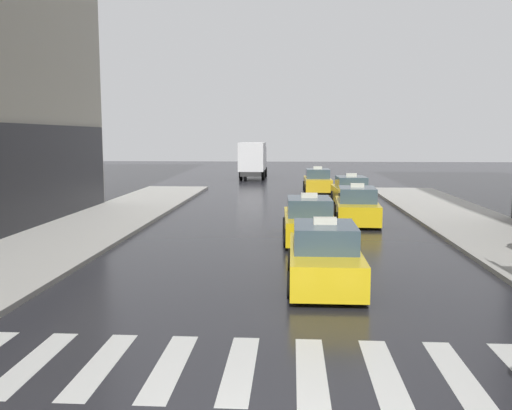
{
  "coord_description": "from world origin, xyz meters",
  "views": [
    {
      "loc": [
        0.25,
        -5.84,
        3.89
      ],
      "look_at": [
        -0.65,
        8.0,
        2.16
      ],
      "focal_mm": 38.57,
      "sensor_mm": 36.0,
      "label": 1
    }
  ],
  "objects_px": {
    "taxi_third": "(357,207)",
    "taxi_fifth": "(317,181)",
    "taxi_second": "(309,221)",
    "taxi_fourth": "(351,192)",
    "taxi_lead": "(324,257)",
    "box_truck": "(253,159)"
  },
  "relations": [
    {
      "from": "taxi_third",
      "to": "taxi_fifth",
      "type": "distance_m",
      "value": 14.14
    },
    {
      "from": "taxi_second",
      "to": "taxi_fourth",
      "type": "xyz_separation_m",
      "value": [
        2.74,
        11.15,
        0.0
      ]
    },
    {
      "from": "taxi_second",
      "to": "taxi_third",
      "type": "distance_m",
      "value": 4.94
    },
    {
      "from": "taxi_lead",
      "to": "taxi_fifth",
      "type": "height_order",
      "value": "same"
    },
    {
      "from": "taxi_second",
      "to": "taxi_lead",
      "type": "bearing_deg",
      "value": -88.0
    },
    {
      "from": "taxi_fourth",
      "to": "taxi_fifth",
      "type": "relative_size",
      "value": 1.01
    },
    {
      "from": "taxi_lead",
      "to": "taxi_third",
      "type": "relative_size",
      "value": 0.98
    },
    {
      "from": "taxi_fourth",
      "to": "box_truck",
      "type": "height_order",
      "value": "box_truck"
    },
    {
      "from": "box_truck",
      "to": "taxi_fourth",
      "type": "bearing_deg",
      "value": -69.82
    },
    {
      "from": "taxi_second",
      "to": "taxi_third",
      "type": "height_order",
      "value": "same"
    },
    {
      "from": "taxi_fifth",
      "to": "taxi_fourth",
      "type": "bearing_deg",
      "value": -77.94
    },
    {
      "from": "taxi_lead",
      "to": "taxi_third",
      "type": "bearing_deg",
      "value": 78.89
    },
    {
      "from": "taxi_fifth",
      "to": "box_truck",
      "type": "distance_m",
      "value": 12.79
    },
    {
      "from": "taxi_third",
      "to": "box_truck",
      "type": "xyz_separation_m",
      "value": [
        -6.49,
        25.65,
        1.13
      ]
    },
    {
      "from": "taxi_lead",
      "to": "taxi_third",
      "type": "distance_m",
      "value": 10.78
    },
    {
      "from": "taxi_lead",
      "to": "taxi_second",
      "type": "distance_m",
      "value": 6.21
    },
    {
      "from": "taxi_fourth",
      "to": "taxi_fifth",
      "type": "height_order",
      "value": "same"
    },
    {
      "from": "taxi_fourth",
      "to": "box_truck",
      "type": "distance_m",
      "value": 20.13
    },
    {
      "from": "taxi_fifth",
      "to": "taxi_third",
      "type": "bearing_deg",
      "value": -85.46
    },
    {
      "from": "taxi_fifth",
      "to": "box_truck",
      "type": "relative_size",
      "value": 0.6
    },
    {
      "from": "taxi_second",
      "to": "taxi_fifth",
      "type": "distance_m",
      "value": 18.51
    },
    {
      "from": "taxi_third",
      "to": "taxi_fourth",
      "type": "relative_size",
      "value": 1.0
    }
  ]
}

